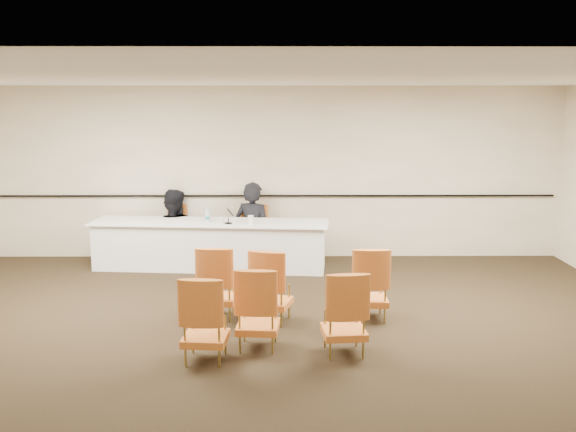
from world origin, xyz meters
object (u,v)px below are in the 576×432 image
Objects in this scene: panelist_main_chair at (253,233)px; drinking_glass at (221,220)px; water_bottle at (207,215)px; aud_chair_front_left at (217,282)px; aud_chair_front_mid at (271,285)px; aud_chair_back_mid at (258,307)px; panelist_second_chair at (173,232)px; aud_chair_front_right at (369,283)px; panelist_main at (253,235)px; microphone at (228,215)px; aud_chair_back_left at (205,318)px; panel_table at (210,245)px; coffee_cup at (251,220)px; aud_chair_back_right at (344,312)px; panelist_second at (173,239)px.

panelist_main_chair reaches higher than drinking_glass.
water_bottle is 2.54m from aud_chair_front_left.
aud_chair_front_mid is at bearing -71.37° from drinking_glass.
panelist_main_chair and aud_chair_back_mid have the same top height.
panelist_second_chair is 9.50× the size of drinking_glass.
panelist_main is at bearing 117.39° from aud_chair_front_right.
aud_chair_back_mid is at bearing -59.37° from microphone.
microphone is 1.23× the size of water_bottle.
panelist_main_chair is at bearing 117.39° from aud_chair_front_right.
panelist_main_chair is at bearing 0.00° from panelist_second_chair.
aud_chair_back_left is at bearing -145.68° from aud_chair_front_right.
panelist_main_chair is 9.50× the size of drinking_glass.
coffee_cup reaches higher than panel_table.
drinking_glass is at bearing 74.84° from panelist_main.
water_bottle is 0.25× the size of aud_chair_back_mid.
coffee_cup is 0.15× the size of aud_chair_back_right.
water_bottle reaches higher than aud_chair_back_right.
drinking_glass is 0.11× the size of aud_chair_back_right.
panel_table is at bearing 127.30° from aud_chair_front_mid.
panelist_second_chair is (-1.41, 0.12, 0.00)m from panelist_main_chair.
panelist_main_chair is 0.86m from drinking_glass.
water_bottle reaches higher than aud_chair_back_left.
water_bottle is 0.25× the size of aud_chair_front_left.
panelist_main_chair and aud_chair_front_right have the same top height.
aud_chair_back_right is at bearing 125.64° from panelist_second.
panel_table is 2.21× the size of panelist_second.
aud_chair_front_right is (1.61, -3.08, 0.03)m from panelist_main.
aud_chair_front_mid is at bearing 123.08° from panelist_second.
drinking_glass is 0.50m from coffee_cup.
aud_chair_front_mid reaches higher than drinking_glass.
aud_chair_back_mid is (1.65, -4.17, 0.00)m from panelist_second_chair.
drinking_glass is at bearing -33.70° from panelist_second_chair.
microphone is 0.37m from coffee_cup.
panelist_main_chair is 1.00× the size of panelist_second_chair.
aud_chair_back_mid is (0.54, 0.35, 0.00)m from aud_chair_back_left.
aud_chair_front_right is (2.29, -2.56, 0.08)m from panel_table.
aud_chair_front_left is at bearing -80.68° from water_bottle.
aud_chair_front_left and aud_chair_back_mid have the same top height.
panelist_main_chair and aud_chair_back_left have the same top height.
panelist_second_chair is (-1.41, 0.12, 0.03)m from panelist_main.
aud_chair_front_right reaches higher than panel_table.
aud_chair_back_right is (1.19, -4.21, 0.00)m from panelist_main_chair.
aud_chair_back_mid is (0.61, -3.34, -0.45)m from microphone.
aud_chair_back_right is (1.49, 0.19, 0.00)m from aud_chair_back_left.
aud_chair_back_mid is at bearing -63.40° from panelist_second_chair.
panelist_second is at bearing 133.97° from aud_chair_front_mid.
panelist_second_chair is 1.00× the size of aud_chair_front_mid.
aud_chair_back_left reaches higher than panel_table.
aud_chair_front_right is 2.32m from aud_chair_back_left.
panel_table is 2.52m from aud_chair_front_left.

